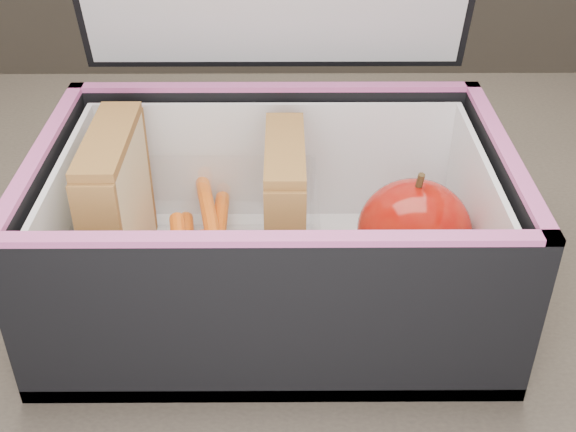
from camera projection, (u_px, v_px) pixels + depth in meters
name	position (u px, v px, depth m)	size (l,w,h in m)	color
kitchen_table	(352.00, 354.00, 0.62)	(1.20, 0.80, 0.75)	brown
lunch_bag	(274.00, 214.00, 0.51)	(0.32, 0.27, 0.32)	black
plastic_tub	(204.00, 236.00, 0.53)	(0.17, 0.12, 0.07)	white
sandwich_left	(118.00, 207.00, 0.51)	(0.03, 0.10, 0.12)	#D4BD86
sandwich_right	(285.00, 210.00, 0.52)	(0.03, 0.10, 0.11)	#D4BD86
carrot_sticks	(202.00, 253.00, 0.54)	(0.05, 0.16, 0.03)	#F05908
paper_napkin	(402.00, 273.00, 0.54)	(0.08, 0.08, 0.01)	white
red_apple	(414.00, 232.00, 0.51)	(0.11, 0.11, 0.09)	#980402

